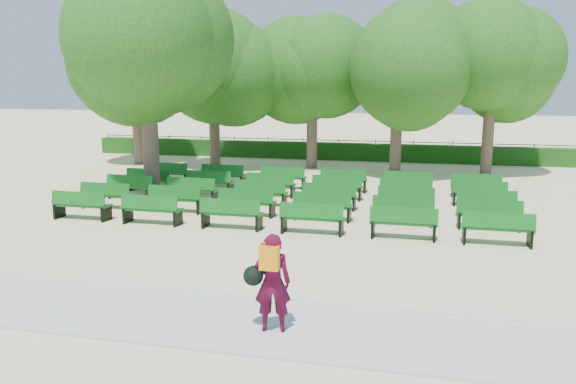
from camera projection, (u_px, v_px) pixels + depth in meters
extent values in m
plane|color=beige|center=(240.00, 218.00, 17.32)|extent=(120.00, 120.00, 0.00)
cube|color=beige|center=(116.00, 311.00, 10.25)|extent=(30.00, 2.20, 0.06)
cube|color=silver|center=(145.00, 288.00, 11.34)|extent=(30.00, 0.12, 0.10)
cube|color=#1A4D13|center=(319.00, 151.00, 30.61)|extent=(26.00, 0.70, 0.90)
cube|color=#116119|center=(295.00, 194.00, 18.82)|extent=(1.79, 0.57, 0.06)
cube|color=#116119|center=(294.00, 188.00, 18.57)|extent=(1.78, 0.21, 0.41)
cylinder|color=brown|center=(151.00, 148.00, 20.40)|extent=(0.58, 0.58, 3.56)
ellipsoid|color=#26621A|center=(146.00, 57.00, 19.77)|extent=(5.30, 5.30, 4.77)
imported|color=#450922|center=(273.00, 283.00, 9.22)|extent=(0.68, 0.52, 1.67)
cube|color=orange|center=(269.00, 258.00, 8.95)|extent=(0.31, 0.16, 0.39)
sphere|color=black|center=(253.00, 276.00, 9.22)|extent=(0.33, 0.33, 0.33)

